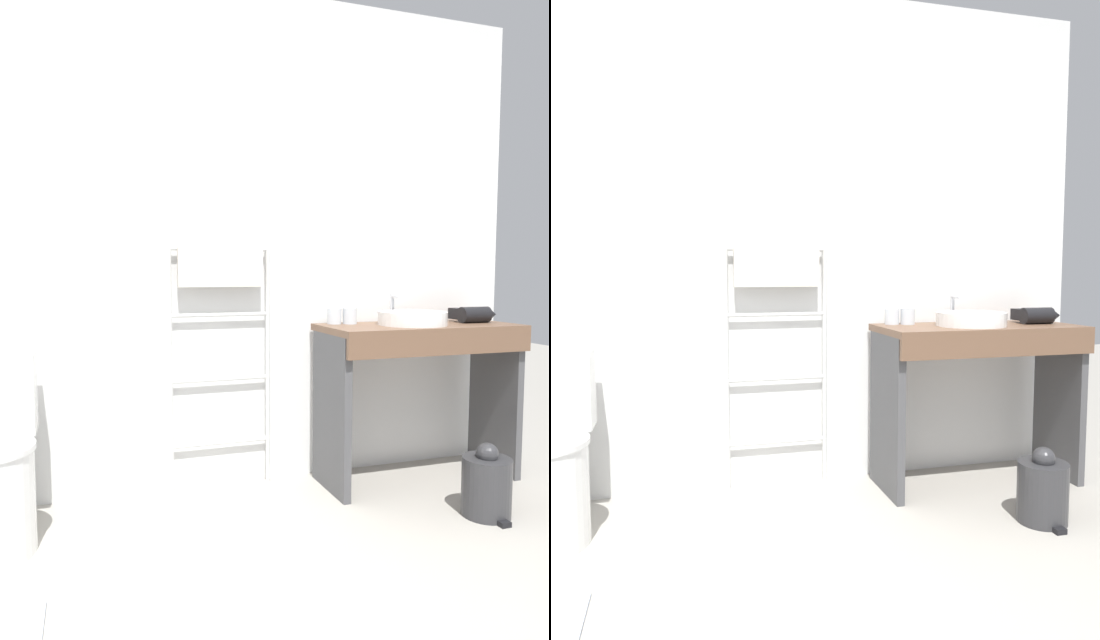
% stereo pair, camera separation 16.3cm
% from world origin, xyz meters
% --- Properties ---
extents(wall_back, '(3.25, 0.12, 2.56)m').
position_xyz_m(wall_back, '(0.00, 1.49, 1.28)').
color(wall_back, white).
rests_on(wall_back, ground_plane).
extents(towel_radiator, '(0.54, 0.06, 1.29)m').
position_xyz_m(towel_radiator, '(-0.10, 1.39, 0.95)').
color(towel_radiator, silver).
rests_on(towel_radiator, ground_plane).
extents(vanity_counter, '(1.05, 0.47, 0.85)m').
position_xyz_m(vanity_counter, '(0.93, 1.16, 0.58)').
color(vanity_counter, brown).
rests_on(vanity_counter, ground_plane).
extents(sink_basin, '(0.36, 0.36, 0.07)m').
position_xyz_m(sink_basin, '(0.88, 1.15, 0.88)').
color(sink_basin, white).
rests_on(sink_basin, vanity_counter).
extents(faucet, '(0.02, 0.10, 0.16)m').
position_xyz_m(faucet, '(0.88, 1.35, 0.94)').
color(faucet, silver).
rests_on(faucet, vanity_counter).
extents(cup_near_wall, '(0.08, 0.08, 0.08)m').
position_xyz_m(cup_near_wall, '(0.51, 1.33, 0.89)').
color(cup_near_wall, silver).
rests_on(cup_near_wall, vanity_counter).
extents(cup_near_edge, '(0.08, 0.08, 0.09)m').
position_xyz_m(cup_near_edge, '(0.59, 1.31, 0.89)').
color(cup_near_edge, silver).
rests_on(cup_near_edge, vanity_counter).
extents(hair_dryer, '(0.23, 0.20, 0.09)m').
position_xyz_m(hair_dryer, '(1.29, 1.18, 0.89)').
color(hair_dryer, black).
rests_on(hair_dryer, vanity_counter).
extents(trash_bin, '(0.22, 0.26, 0.34)m').
position_xyz_m(trash_bin, '(0.98, 0.66, 0.15)').
color(trash_bin, '#333335').
rests_on(trash_bin, ground_plane).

